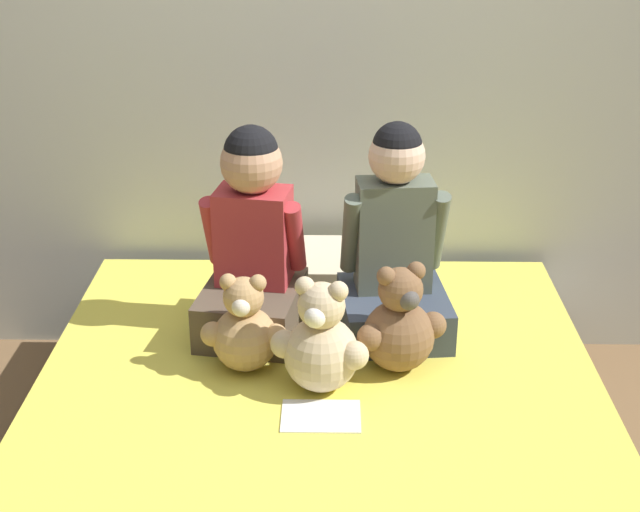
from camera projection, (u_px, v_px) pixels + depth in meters
name	position (u px, v px, depth m)	size (l,w,h in m)	color
wall_behind_bed	(323.00, 13.00, 2.98)	(8.00, 0.06, 2.50)	beige
bed	(318.00, 477.00, 2.43)	(1.62, 2.01, 0.38)	#473828
child_on_left	(252.00, 245.00, 2.70)	(0.34, 0.40, 0.65)	brown
child_on_right	(395.00, 250.00, 2.69)	(0.35, 0.37, 0.66)	#384251
teddy_bear_held_by_left_child	(245.00, 330.00, 2.53)	(0.25, 0.19, 0.30)	tan
teddy_bear_held_by_right_child	(399.00, 326.00, 2.53)	(0.26, 0.21, 0.33)	brown
teddy_bear_between_children	(321.00, 344.00, 2.43)	(0.27, 0.21, 0.33)	#D1B78E
pillow_at_headboard	(322.00, 268.00, 3.07)	(0.49, 0.32, 0.11)	beige
sign_card	(321.00, 416.00, 2.36)	(0.21, 0.15, 0.00)	white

